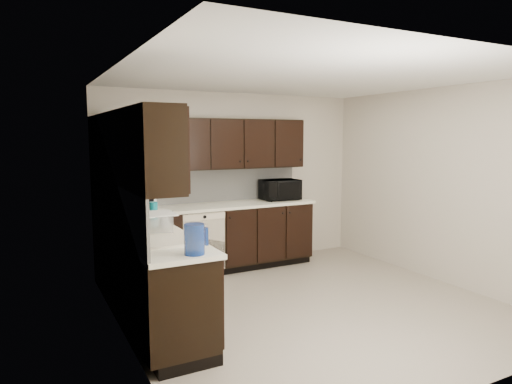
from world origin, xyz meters
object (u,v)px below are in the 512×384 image
(blue_pitcher, at_px, (194,239))
(sink, at_px, (160,245))
(toaster_oven, at_px, (142,202))
(microwave, at_px, (280,190))
(storage_bin, at_px, (150,223))

(blue_pitcher, bearing_deg, sink, 84.31)
(sink, height_order, toaster_oven, sink)
(sink, bearing_deg, microwave, 36.70)
(sink, xyz_separation_m, toaster_oven, (0.25, 1.73, 0.16))
(sink, bearing_deg, blue_pitcher, -83.02)
(microwave, bearing_deg, blue_pitcher, -130.32)
(microwave, xyz_separation_m, toaster_oven, (-2.04, 0.02, -0.05))
(storage_bin, relative_size, blue_pitcher, 1.86)
(storage_bin, bearing_deg, blue_pitcher, -84.43)
(toaster_oven, xyz_separation_m, blue_pitcher, (-0.17, -2.42, 0.02))
(sink, bearing_deg, toaster_oven, 81.68)
(sink, relative_size, storage_bin, 1.79)
(microwave, bearing_deg, sink, -140.94)
(microwave, distance_m, storage_bin, 2.70)
(sink, bearing_deg, storage_bin, 92.44)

